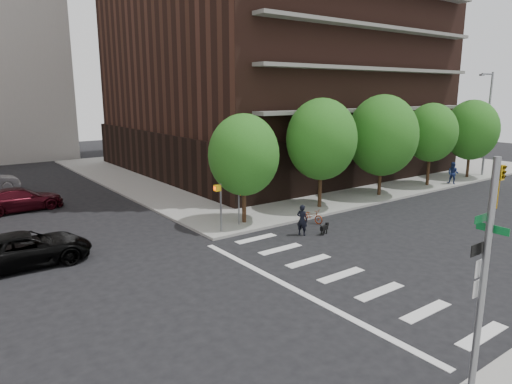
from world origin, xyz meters
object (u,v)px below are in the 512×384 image
parked_car_maroon (20,199)px  pedestrian_far (453,173)px  scooter (311,216)px  parked_car_black (26,249)px  traffic_signal (481,304)px  dog_walker (302,220)px

parked_car_maroon → pedestrian_far: size_ratio=2.93×
parked_car_maroon → scooter: parked_car_maroon is taller
scooter → parked_car_black: bearing=158.0°
parked_car_black → pedestrian_far: size_ratio=3.07×
scooter → pedestrian_far: (16.55, 1.00, 0.63)m
traffic_signal → parked_car_maroon: bearing=101.2°
pedestrian_far → parked_car_black: bearing=-103.1°
scooter → dog_walker: size_ratio=0.93×
traffic_signal → parked_car_black: traffic_signal is taller
traffic_signal → dog_walker: 13.95m
traffic_signal → scooter: (7.87, 13.99, -2.29)m
traffic_signal → parked_car_maroon: size_ratio=1.16×
traffic_signal → parked_car_black: size_ratio=1.10×
dog_walker → parked_car_black: bearing=50.2°
traffic_signal → dog_walker: traffic_signal is taller
dog_walker → parked_car_maroon: bearing=15.1°
scooter → dog_walker: dog_walker is taller
parked_car_black → scooter: bearing=-98.3°
parked_car_black → scooter: 14.94m
dog_walker → pedestrian_far: 18.76m
parked_car_black → dog_walker: size_ratio=3.25×
parked_car_black → scooter: (14.72, -2.50, -0.35)m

